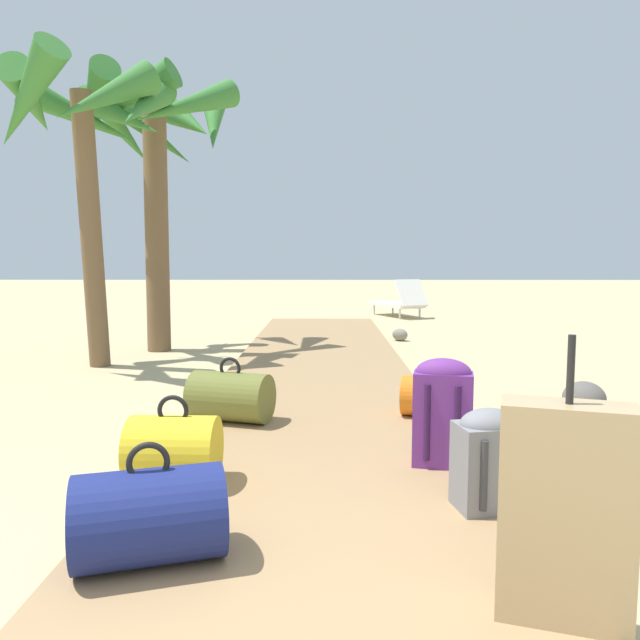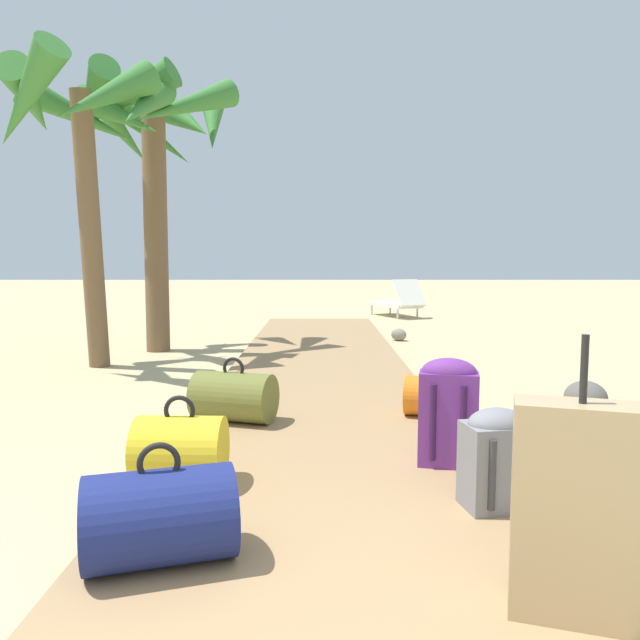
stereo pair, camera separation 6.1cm
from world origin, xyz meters
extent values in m
plane|color=tan|center=(0.00, 4.32, 0.00)|extent=(60.00, 60.00, 0.00)
cube|color=#9E7A51|center=(0.00, 5.40, 0.04)|extent=(1.92, 10.80, 0.08)
cube|color=tan|center=(0.84, 0.95, 0.44)|extent=(0.45, 0.29, 0.72)
cylinder|color=black|center=(0.84, 0.95, 0.91)|extent=(0.02, 0.02, 0.22)
cylinder|color=navy|center=(-0.61, 1.30, 0.26)|extent=(0.65, 0.51, 0.37)
torus|color=black|center=(-0.61, 1.30, 0.48)|extent=(0.16, 0.07, 0.16)
cube|color=#6B2D84|center=(0.74, 2.42, 0.35)|extent=(0.36, 0.25, 0.53)
ellipsoid|color=#6B2D84|center=(0.74, 2.42, 0.61)|extent=(0.34, 0.24, 0.16)
cylinder|color=#351642|center=(0.64, 2.34, 0.35)|extent=(0.04, 0.04, 0.43)
cylinder|color=#351642|center=(0.80, 2.31, 0.35)|extent=(0.04, 0.04, 0.43)
cylinder|color=gold|center=(-0.72, 2.12, 0.26)|extent=(0.46, 0.37, 0.36)
torus|color=black|center=(-0.72, 2.12, 0.47)|extent=(0.16, 0.03, 0.16)
cylinder|color=olive|center=(-0.61, 3.34, 0.26)|extent=(0.65, 0.50, 0.36)
torus|color=black|center=(-0.61, 3.34, 0.47)|extent=(0.16, 0.07, 0.16)
cylinder|color=orange|center=(0.88, 3.47, 0.23)|extent=(0.54, 0.41, 0.30)
torus|color=black|center=(0.88, 3.47, 0.41)|extent=(0.16, 0.07, 0.16)
cube|color=slate|center=(0.84, 1.82, 0.28)|extent=(0.34, 0.27, 0.40)
ellipsoid|color=slate|center=(0.84, 1.82, 0.48)|extent=(0.32, 0.26, 0.15)
cylinder|color=#3A3A3D|center=(0.78, 1.70, 0.28)|extent=(0.04, 0.04, 0.32)
cylinder|color=#3A3A3D|center=(0.93, 1.73, 0.28)|extent=(0.04, 0.04, 0.32)
cylinder|color=brown|center=(-2.56, 5.88, 1.53)|extent=(0.23, 0.50, 3.07)
cone|color=#387A33|center=(-1.90, 5.84, 2.92)|extent=(0.44, 1.36, 0.94)
cone|color=#387A33|center=(-2.37, 6.42, 2.94)|extent=(1.25, 0.74, 0.79)
cone|color=#387A33|center=(-2.87, 6.49, 2.95)|extent=(1.42, 0.96, 0.84)
cone|color=#387A33|center=(-3.13, 5.80, 2.95)|extent=(0.52, 1.23, 0.75)
cone|color=#387A33|center=(-2.95, 5.34, 2.87)|extent=(1.24, 1.04, 1.10)
cone|color=#387A33|center=(-2.19, 5.44, 2.91)|extent=(1.13, 1.04, 0.88)
cylinder|color=brown|center=(-2.19, 7.21, 1.62)|extent=(0.31, 0.37, 3.24)
cone|color=#387A33|center=(-1.42, 7.33, 3.05)|extent=(0.58, 1.52, 1.19)
cone|color=#387A33|center=(-1.79, 7.55, 3.11)|extent=(0.99, 1.08, 0.78)
cone|color=#387A33|center=(-2.42, 7.85, 3.05)|extent=(1.34, 0.77, 1.10)
cone|color=#387A33|center=(-2.75, 7.53, 3.03)|extent=(0.91, 1.23, 1.08)
cone|color=#387A33|center=(-2.84, 6.79, 3.11)|extent=(1.16, 1.49, 0.98)
cone|color=#387A33|center=(-2.37, 6.49, 3.12)|extent=(1.56, 0.70, 0.92)
cone|color=#387A33|center=(-1.65, 6.70, 3.12)|extent=(1.30, 1.35, 0.90)
cube|color=white|center=(1.61, 12.11, 0.26)|extent=(1.11, 1.52, 0.08)
cube|color=white|center=(1.85, 11.56, 0.54)|extent=(0.72, 0.63, 0.55)
cylinder|color=silver|center=(1.17, 12.52, 0.11)|extent=(0.04, 0.04, 0.22)
cylinder|color=silver|center=(1.61, 12.72, 0.11)|extent=(0.04, 0.04, 0.22)
cylinder|color=silver|center=(1.62, 11.50, 0.11)|extent=(0.04, 0.04, 0.22)
cylinder|color=silver|center=(2.06, 11.69, 0.11)|extent=(0.04, 0.04, 0.22)
ellipsoid|color=gray|center=(1.21, 8.20, 0.09)|extent=(0.31, 0.30, 0.19)
ellipsoid|color=#5B5651|center=(2.14, 3.82, 0.14)|extent=(0.42, 0.44, 0.27)
camera|label=1|loc=(0.07, -0.92, 1.25)|focal=33.81mm
camera|label=2|loc=(0.01, -0.92, 1.25)|focal=33.81mm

